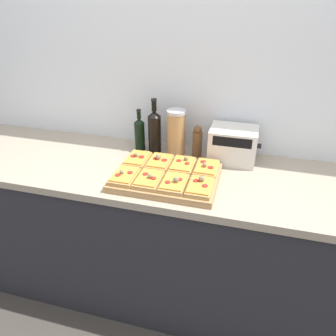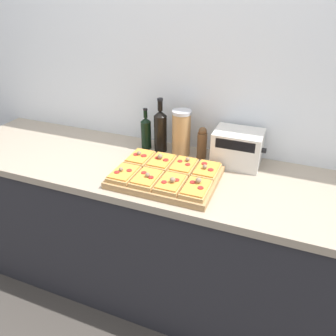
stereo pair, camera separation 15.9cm
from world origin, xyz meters
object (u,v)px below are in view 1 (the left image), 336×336
(olive_oil_bottle, at_px, (140,133))
(toaster_oven, at_px, (233,145))
(wine_bottle, at_px, (155,130))
(cutting_board, at_px, (166,177))
(grain_jar_tall, at_px, (176,132))
(pepper_mill, at_px, (197,142))

(olive_oil_bottle, distance_m, toaster_oven, 0.54)
(wine_bottle, distance_m, toaster_oven, 0.45)
(cutting_board, distance_m, toaster_oven, 0.43)
(wine_bottle, height_order, toaster_oven, wine_bottle)
(grain_jar_tall, relative_size, toaster_oven, 0.95)
(pepper_mill, bearing_deg, olive_oil_bottle, -180.00)
(grain_jar_tall, xyz_separation_m, pepper_mill, (0.12, 0.00, -0.04))
(cutting_board, height_order, olive_oil_bottle, olive_oil_bottle)
(cutting_board, bearing_deg, grain_jar_tall, 95.00)
(olive_oil_bottle, height_order, grain_jar_tall, grain_jar_tall)
(olive_oil_bottle, bearing_deg, pepper_mill, 0.00)
(grain_jar_tall, xyz_separation_m, toaster_oven, (0.32, -0.00, -0.04))
(olive_oil_bottle, height_order, wine_bottle, wine_bottle)
(olive_oil_bottle, bearing_deg, toaster_oven, -0.09)
(olive_oil_bottle, height_order, pepper_mill, olive_oil_bottle)
(cutting_board, distance_m, pepper_mill, 0.33)
(cutting_board, relative_size, toaster_oven, 1.86)
(grain_jar_tall, relative_size, pepper_mill, 1.42)
(toaster_oven, bearing_deg, pepper_mill, 179.75)
(grain_jar_tall, bearing_deg, olive_oil_bottle, -180.00)
(wine_bottle, bearing_deg, cutting_board, -62.92)
(cutting_board, distance_m, wine_bottle, 0.36)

